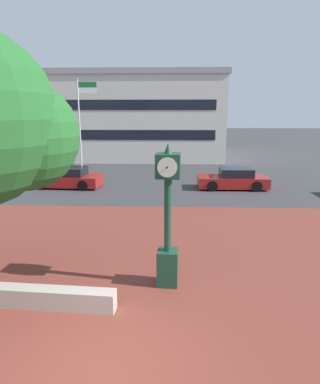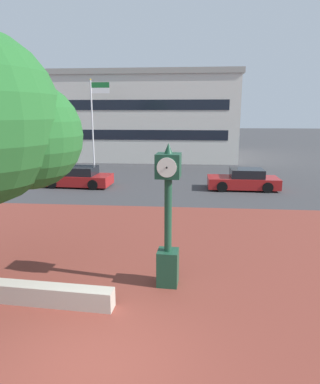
{
  "view_description": "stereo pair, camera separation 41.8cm",
  "coord_description": "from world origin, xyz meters",
  "px_view_note": "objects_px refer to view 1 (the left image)",
  "views": [
    {
      "loc": [
        1.33,
        -5.42,
        4.64
      ],
      "look_at": [
        1.01,
        3.04,
        2.65
      ],
      "focal_mm": 31.72,
      "sensor_mm": 36.0,
      "label": 1
    },
    {
      "loc": [
        1.75,
        -5.4,
        4.64
      ],
      "look_at": [
        1.01,
        3.04,
        2.65
      ],
      "focal_mm": 31.72,
      "sensor_mm": 36.0,
      "label": 2
    }
  ],
  "objects_px": {
    "civic_building": "(126,116)",
    "car_street_mid": "(233,179)",
    "flagpole_primary": "(81,116)",
    "car_street_near": "(67,178)",
    "street_clock": "(168,221)"
  },
  "relations": [
    {
      "from": "civic_building",
      "to": "car_street_mid",
      "type": "bearing_deg",
      "value": -62.19
    },
    {
      "from": "flagpole_primary",
      "to": "car_street_near",
      "type": "bearing_deg",
      "value": -83.02
    },
    {
      "from": "civic_building",
      "to": "car_street_near",
      "type": "bearing_deg",
      "value": -94.89
    },
    {
      "from": "street_clock",
      "to": "car_street_mid",
      "type": "height_order",
      "value": "street_clock"
    },
    {
      "from": "street_clock",
      "to": "flagpole_primary",
      "type": "relative_size",
      "value": 0.53
    },
    {
      "from": "car_street_near",
      "to": "flagpole_primary",
      "type": "distance_m",
      "value": 8.59
    },
    {
      "from": "car_street_mid",
      "to": "flagpole_primary",
      "type": "xyz_separation_m",
      "value": [
        -11.38,
        7.62,
        3.79
      ]
    },
    {
      "from": "street_clock",
      "to": "civic_building",
      "type": "relative_size",
      "value": 0.19
    },
    {
      "from": "car_street_mid",
      "to": "flagpole_primary",
      "type": "relative_size",
      "value": 0.59
    },
    {
      "from": "street_clock",
      "to": "civic_building",
      "type": "xyz_separation_m",
      "value": [
        -5.09,
        29.33,
        2.4
      ]
    },
    {
      "from": "flagpole_primary",
      "to": "car_street_mid",
      "type": "bearing_deg",
      "value": -33.79
    },
    {
      "from": "car_street_near",
      "to": "car_street_mid",
      "type": "height_order",
      "value": "same"
    },
    {
      "from": "flagpole_primary",
      "to": "civic_building",
      "type": "bearing_deg",
      "value": 75.72
    },
    {
      "from": "car_street_mid",
      "to": "street_clock",
      "type": "bearing_deg",
      "value": 162.65
    },
    {
      "from": "street_clock",
      "to": "civic_building",
      "type": "height_order",
      "value": "civic_building"
    }
  ]
}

